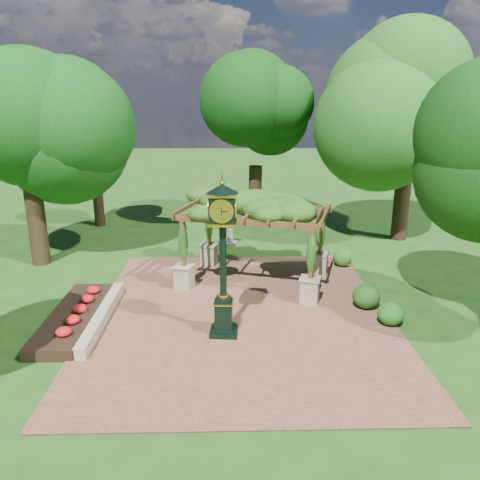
{
  "coord_description": "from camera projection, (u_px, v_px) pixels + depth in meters",
  "views": [
    {
      "loc": [
        -0.41,
        -13.66,
        7.01
      ],
      "look_at": [
        0.0,
        2.5,
        2.2
      ],
      "focal_mm": 35.0,
      "sensor_mm": 36.0,
      "label": 1
    }
  ],
  "objects": [
    {
      "name": "tree_west_near",
      "position": [
        23.0,
        111.0,
        19.18
      ],
      "size": [
        5.61,
        5.61,
        9.61
      ],
      "color": "#382816",
      "rests_on": "ground"
    },
    {
      "name": "pedestal_clock",
      "position": [
        223.0,
        247.0,
        13.82
      ],
      "size": [
        1.01,
        1.01,
        4.8
      ],
      "rotation": [
        0.0,
        0.0,
        -0.07
      ],
      "color": "black",
      "rests_on": "brick_plaza"
    },
    {
      "name": "brick_plaza",
      "position": [
        241.0,
        313.0,
        16.05
      ],
      "size": [
        10.0,
        12.0,
        0.04
      ],
      "primitive_type": "cube",
      "color": "brown",
      "rests_on": "ground"
    },
    {
      "name": "border_wall",
      "position": [
        102.0,
        316.0,
        15.41
      ],
      "size": [
        0.35,
        5.0,
        0.4
      ],
      "primitive_type": "cube",
      "color": "#C6B793",
      "rests_on": "ground"
    },
    {
      "name": "tree_north",
      "position": [
        256.0,
        118.0,
        25.91
      ],
      "size": [
        4.5,
        4.5,
        8.95
      ],
      "color": "#382816",
      "rests_on": "ground"
    },
    {
      "name": "tree_west_far",
      "position": [
        93.0,
        145.0,
        26.18
      ],
      "size": [
        2.97,
        2.97,
        6.81
      ],
      "color": "black",
      "rests_on": "ground"
    },
    {
      "name": "sundial",
      "position": [
        230.0,
        235.0,
        23.74
      ],
      "size": [
        0.77,
        0.77,
        1.14
      ],
      "rotation": [
        0.0,
        0.0,
        -0.24
      ],
      "color": "gray",
      "rests_on": "ground"
    },
    {
      "name": "shrub_front",
      "position": [
        391.0,
        313.0,
        15.11
      ],
      "size": [
        0.93,
        0.93,
        0.77
      ],
      "primitive_type": "ellipsoid",
      "rotation": [
        0.0,
        0.0,
        -0.1
      ],
      "color": "#22631C",
      "rests_on": "brick_plaza"
    },
    {
      "name": "flower_bed",
      "position": [
        75.0,
        317.0,
        15.39
      ],
      "size": [
        1.5,
        5.0,
        0.36
      ],
      "primitive_type": "cube",
      "color": "red",
      "rests_on": "ground"
    },
    {
      "name": "tree_east_far",
      "position": [
        412.0,
        99.0,
        22.82
      ],
      "size": [
        6.03,
        6.03,
        10.32
      ],
      "color": "#321F13",
      "rests_on": "ground"
    },
    {
      "name": "ground",
      "position": [
        242.0,
        327.0,
        15.1
      ],
      "size": [
        120.0,
        120.0,
        0.0
      ],
      "primitive_type": "plane",
      "color": "#1E4714",
      "rests_on": "ground"
    },
    {
      "name": "pergola",
      "position": [
        255.0,
        212.0,
        18.08
      ],
      "size": [
        6.41,
        5.0,
        3.54
      ],
      "rotation": [
        0.0,
        0.0,
        -0.3
      ],
      "color": "tan",
      "rests_on": "brick_plaza"
    },
    {
      "name": "shrub_mid",
      "position": [
        366.0,
        296.0,
        16.32
      ],
      "size": [
        1.22,
        1.22,
        0.86
      ],
      "primitive_type": "ellipsoid",
      "rotation": [
        0.0,
        0.0,
        0.35
      ],
      "color": "#1F5518",
      "rests_on": "brick_plaza"
    },
    {
      "name": "shrub_back",
      "position": [
        343.0,
        258.0,
        20.51
      ],
      "size": [
        0.95,
        0.95,
        0.74
      ],
      "primitive_type": "ellipsoid",
      "rotation": [
        0.0,
        0.0,
        0.17
      ],
      "color": "#2E681E",
      "rests_on": "brick_plaza"
    }
  ]
}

